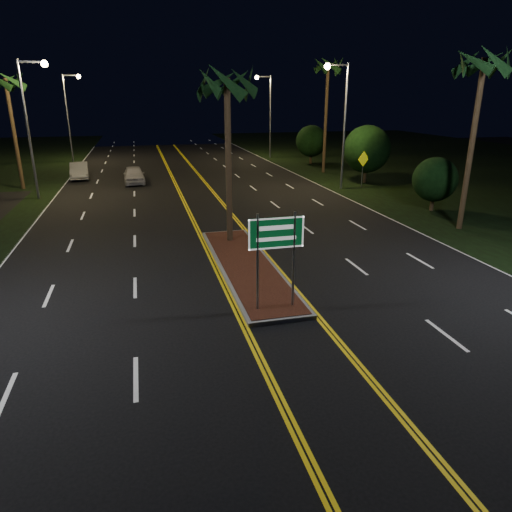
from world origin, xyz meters
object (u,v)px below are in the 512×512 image
object	(u,v)px
median_island	(246,266)
shrub_near	(435,180)
streetlight_left_mid	(32,114)
palm_left_far	(5,82)
palm_right_far	(328,68)
streetlight_right_mid	(341,112)
palm_median	(227,83)
shrub_far	(311,141)
car_far	(79,169)
palm_right_near	(484,64)
car_near	(134,173)
streetlight_right_far	(267,107)
highway_sign	(276,242)
shrub_mid	(367,149)
warning_sign	(363,164)
streetlight_left_far	(70,108)

from	to	relation	value
median_island	shrub_near	xyz separation A→B (m)	(13.50, 7.00, 1.86)
median_island	streetlight_left_mid	distance (m)	20.80
palm_left_far	palm_right_far	distance (m)	25.72
streetlight_right_mid	palm_median	xyz separation A→B (m)	(-10.61, -11.50, 1.62)
palm_left_far	palm_right_far	world-z (taller)	palm_right_far
shrub_far	car_far	xyz separation A→B (m)	(-22.86, -4.04, -1.54)
streetlight_right_mid	palm_right_near	bearing A→B (deg)	-81.06
palm_right_near	car_near	distance (m)	26.16
streetlight_right_mid	palm_right_far	world-z (taller)	palm_right_far
streetlight_left_mid	streetlight_right_far	world-z (taller)	same
streetlight_right_far	median_island	bearing A→B (deg)	-106.87
shrub_near	car_near	xyz separation A→B (m)	(-17.96, 14.49, -1.15)
shrub_far	highway_sign	bearing A→B (deg)	-112.57
palm_left_far	palm_right_near	bearing A→B (deg)	-35.43
car_near	car_far	xyz separation A→B (m)	(-4.60, 3.47, 0.00)
median_island	car_far	xyz separation A→B (m)	(-9.06, 24.96, 0.72)
highway_sign	car_near	distance (m)	26.13
palm_median	palm_right_near	world-z (taller)	palm_right_near
shrub_far	car_far	size ratio (longest dim) A/B	0.82
median_island	highway_sign	world-z (taller)	highway_sign
palm_right_near	median_island	bearing A→B (deg)	-166.50
shrub_near	palm_median	bearing A→B (deg)	-165.47
streetlight_right_mid	shrub_far	world-z (taller)	streetlight_right_mid
shrub_mid	shrub_far	world-z (taller)	shrub_mid
palm_median	palm_left_far	xyz separation A→B (m)	(-12.80, 17.50, 0.47)
shrub_far	median_island	bearing A→B (deg)	-115.45
car_near	median_island	bearing A→B (deg)	-80.35
streetlight_right_far	streetlight_left_mid	bearing A→B (deg)	-139.70
shrub_near	warning_sign	distance (m)	8.25
streetlight_right_far	warning_sign	world-z (taller)	streetlight_right_far
median_island	streetlight_right_far	xyz separation A→B (m)	(10.61, 35.00, 5.57)
shrub_far	palm_right_far	bearing A→B (deg)	-99.46
streetlight_left_far	palm_right_near	xyz separation A→B (m)	(23.11, -34.00, 2.56)
palm_median	streetlight_right_far	bearing A→B (deg)	71.38
streetlight_left_far	streetlight_right_far	xyz separation A→B (m)	(21.23, -2.00, 0.00)
palm_right_near	warning_sign	size ratio (longest dim) A/B	3.34
palm_left_far	palm_right_near	xyz separation A→B (m)	(25.30, -18.00, 0.47)
palm_left_far	warning_sign	xyz separation A→B (m)	(25.64, -5.78, -5.91)
car_near	palm_median	bearing A→B (deg)	-78.15
shrub_far	streetlight_right_mid	bearing A→B (deg)	-102.82
palm_median	shrub_near	xyz separation A→B (m)	(13.50, 3.50, -5.33)
median_island	palm_right_near	distance (m)	15.21
streetlight_right_mid	palm_median	world-z (taller)	streetlight_right_mid
highway_sign	streetlight_left_far	size ratio (longest dim) A/B	0.36
streetlight_right_far	palm_right_near	world-z (taller)	palm_right_near
highway_sign	streetlight_right_far	xyz separation A→B (m)	(10.61, 39.20, 3.25)
palm_right_far	streetlight_right_far	bearing A→B (deg)	100.33
highway_sign	car_far	distance (m)	30.58
median_island	car_near	world-z (taller)	car_near
streetlight_right_far	shrub_near	xyz separation A→B (m)	(2.89, -28.00, -3.71)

